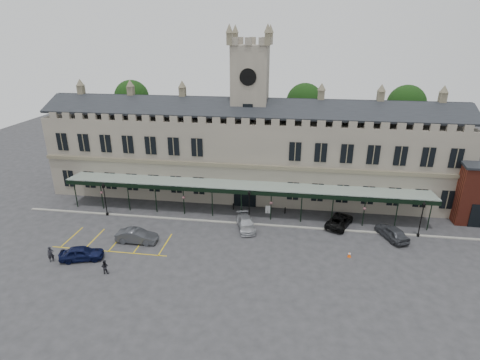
# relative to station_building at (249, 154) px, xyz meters

# --- Properties ---
(ground) EXTENTS (140.00, 140.00, 0.00)m
(ground) POSITION_rel_station_building_xyz_m (0.00, -15.91, -6.47)
(ground) COLOR #2D2D2F
(station_building) EXTENTS (60.00, 10.36, 17.30)m
(station_building) POSITION_rel_station_building_xyz_m (0.00, 0.00, 0.00)
(station_building) COLOR slate
(station_building) RESTS_ON ground
(clock_tower) EXTENTS (5.60, 5.60, 24.80)m
(clock_tower) POSITION_rel_station_building_xyz_m (0.00, 0.09, 6.64)
(clock_tower) COLOR slate
(clock_tower) RESTS_ON ground
(canopy) EXTENTS (50.00, 4.10, 4.30)m
(canopy) POSITION_rel_station_building_xyz_m (0.00, -8.45, -4.06)
(canopy) COLOR #8C9E93
(canopy) RESTS_ON ground
(kerb) EXTENTS (60.00, 0.40, 0.12)m
(kerb) POSITION_rel_station_building_xyz_m (0.00, -10.41, -6.41)
(kerb) COLOR gray
(kerb) RESTS_ON ground
(parking_markings) EXTENTS (16.00, 6.00, 0.01)m
(parking_markings) POSITION_rel_station_building_xyz_m (-14.00, -17.41, -6.47)
(parking_markings) COLOR gold
(parking_markings) RESTS_ON ground
(tree_behind_left) EXTENTS (6.00, 6.00, 16.00)m
(tree_behind_left) POSITION_rel_station_building_xyz_m (-22.00, 9.09, 6.35)
(tree_behind_left) COLOR #332314
(tree_behind_left) RESTS_ON ground
(tree_behind_mid) EXTENTS (6.00, 6.00, 16.00)m
(tree_behind_mid) POSITION_rel_station_building_xyz_m (8.00, 9.09, 6.35)
(tree_behind_mid) COLOR #332314
(tree_behind_mid) RESTS_ON ground
(tree_behind_right) EXTENTS (6.00, 6.00, 16.00)m
(tree_behind_right) POSITION_rel_station_building_xyz_m (24.00, 9.09, 6.35)
(tree_behind_right) COLOR #332314
(tree_behind_right) RESTS_ON ground
(lamp_post_left) EXTENTS (0.46, 0.46, 4.82)m
(lamp_post_left) POSITION_rel_station_building_xyz_m (-18.49, -10.60, -3.61)
(lamp_post_left) COLOR black
(lamp_post_left) RESTS_ON ground
(lamp_post_mid) EXTENTS (0.46, 0.46, 4.85)m
(lamp_post_mid) POSITION_rel_station_building_xyz_m (1.26, -10.33, -3.59)
(lamp_post_mid) COLOR black
(lamp_post_mid) RESTS_ON ground
(lamp_post_right) EXTENTS (0.45, 0.45, 4.74)m
(lamp_post_right) POSITION_rel_station_building_xyz_m (22.40, -10.53, -3.66)
(lamp_post_right) COLOR black
(lamp_post_right) RESTS_ON ground
(traffic_cone) EXTENTS (0.40, 0.40, 0.64)m
(traffic_cone) POSITION_rel_station_building_xyz_m (13.39, -16.47, -6.16)
(traffic_cone) COLOR #E84B07
(traffic_cone) RESTS_ON ground
(sign_board) EXTENTS (0.68, 0.07, 1.16)m
(sign_board) POSITION_rel_station_building_xyz_m (3.47, -6.83, -5.90)
(sign_board) COLOR black
(sign_board) RESTS_ON ground
(bollard_left) EXTENTS (0.17, 0.17, 0.94)m
(bollard_left) POSITION_rel_station_building_xyz_m (-1.49, -6.34, -6.00)
(bollard_left) COLOR black
(bollard_left) RESTS_ON ground
(bollard_right) EXTENTS (0.16, 0.16, 0.91)m
(bollard_right) POSITION_rel_station_building_xyz_m (5.86, -6.52, -6.01)
(bollard_right) COLOR black
(bollard_right) RESTS_ON ground
(car_left_a) EXTENTS (4.99, 3.11, 1.58)m
(car_left_a) POSITION_rel_station_building_xyz_m (-16.05, -21.30, -5.68)
(car_left_a) COLOR black
(car_left_a) RESTS_ON ground
(car_left_b) EXTENTS (4.95, 1.73, 1.63)m
(car_left_b) POSITION_rel_station_building_xyz_m (-11.50, -16.84, -5.65)
(car_left_b) COLOR #393B40
(car_left_b) RESTS_ON ground
(car_taxi) EXTENTS (3.37, 5.36, 1.45)m
(car_taxi) POSITION_rel_station_building_xyz_m (1.00, -11.61, -5.74)
(car_taxi) COLOR #A5A8AD
(car_taxi) RESTS_ON ground
(car_van) EXTENTS (4.41, 5.81, 1.47)m
(car_van) POSITION_rel_station_building_xyz_m (13.00, -9.09, -5.73)
(car_van) COLOR black
(car_van) RESTS_ON ground
(car_right_a) EXTENTS (3.79, 5.23, 1.66)m
(car_right_a) POSITION_rel_station_building_xyz_m (19.00, -11.48, -5.64)
(car_right_a) COLOR #393B40
(car_right_a) RESTS_ON ground
(person_a) EXTENTS (0.78, 0.77, 1.82)m
(person_a) POSITION_rel_station_building_xyz_m (-19.20, -22.13, -5.56)
(person_a) COLOR black
(person_a) RESTS_ON ground
(person_b) EXTENTS (0.82, 0.66, 1.59)m
(person_b) POSITION_rel_station_building_xyz_m (-12.30, -23.34, -5.67)
(person_b) COLOR black
(person_b) RESTS_ON ground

